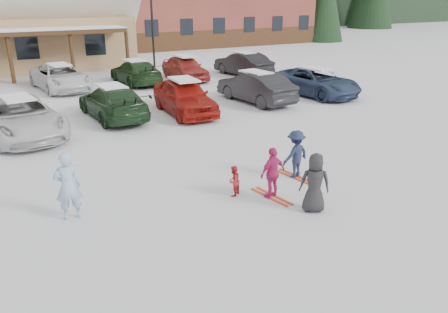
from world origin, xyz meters
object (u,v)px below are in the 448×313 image
toddler_red (234,181)px  parked_car_3 (113,102)px  parked_car_5 (256,87)px  parked_car_13 (243,64)px  lamp_post (152,23)px  child_magenta (273,173)px  parked_car_10 (61,77)px  parked_car_2 (20,117)px  parked_car_12 (185,68)px  bystander_dark (315,183)px  adult_skier (68,186)px  child_navy (296,154)px  parked_car_4 (184,97)px  parked_car_11 (136,72)px  parked_car_6 (315,82)px

toddler_red → parked_car_3: (-0.73, 9.38, 0.29)m
parked_car_5 → parked_car_13: (3.38, 6.89, 0.00)m
lamp_post → toddler_red: bearing=-104.7°
child_magenta → parked_car_10: 17.60m
parked_car_2 → parked_car_12: bearing=28.9°
bystander_dark → parked_car_13: parked_car_13 is taller
parked_car_2 → parked_car_10: size_ratio=1.05×
adult_skier → parked_car_10: (2.38, 16.07, -0.14)m
child_navy → parked_car_10: 17.05m
parked_car_2 → parked_car_10: (2.80, 8.35, -0.04)m
parked_car_3 → parked_car_5: (7.08, -0.43, 0.05)m
child_navy → toddler_red: bearing=-4.1°
parked_car_4 → parked_car_11: bearing=90.9°
lamp_post → bystander_dark: 24.79m
lamp_post → bystander_dark: size_ratio=3.65×
parked_car_3 → parked_car_10: size_ratio=0.95×
parked_car_6 → parked_car_11: 10.75m
adult_skier → parked_car_5: (10.45, 8.19, -0.09)m
parked_car_12 → lamp_post: bearing=87.9°
child_navy → parked_car_11: size_ratio=0.30×
parked_car_5 → parked_car_6: 3.70m
parked_car_5 → parked_car_6: size_ratio=0.90×
parked_car_10 → parked_car_3: bearing=-90.5°
parked_car_4 → parked_car_13: parked_car_4 is taller
parked_car_10 → child_navy: bearing=-84.6°
child_magenta → parked_car_3: size_ratio=0.29×
parked_car_4 → parked_car_12: (3.42, 7.72, -0.04)m
toddler_red → parked_car_12: size_ratio=0.19×
toddler_red → bystander_dark: 2.20m
bystander_dark → child_navy: bearing=-81.7°
parked_car_4 → bystander_dark: bearing=-92.9°
parked_car_6 → parked_car_11: size_ratio=1.07×
child_navy → child_magenta: child_navy is taller
parked_car_3 → parked_car_4: parked_car_4 is taller
lamp_post → parked_car_10: size_ratio=1.08×
parked_car_4 → parked_car_10: parked_car_4 is taller
bystander_dark → lamp_post: bearing=-67.6°
parked_car_13 → parked_car_2: bearing=20.3°
parked_car_5 → parked_car_12: parked_car_5 is taller
parked_car_3 → parked_car_13: bearing=-152.1°
parked_car_12 → adult_skier: bearing=-122.8°
parked_car_10 → parked_car_2: bearing=-116.6°
lamp_post → parked_car_13: lamp_post is taller
lamp_post → child_navy: bearing=-99.4°
parked_car_3 → parked_car_12: parked_car_12 is taller
parked_car_5 → parked_car_10: bearing=-50.7°
parked_car_13 → lamp_post: bearing=-67.3°
parked_car_3 → parked_car_13: parked_car_13 is taller
child_magenta → parked_car_13: parked_car_13 is taller
parked_car_11 → parked_car_13: bearing=170.9°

